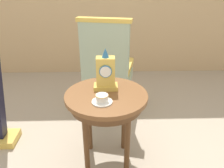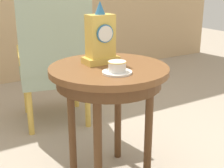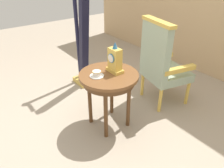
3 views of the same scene
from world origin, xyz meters
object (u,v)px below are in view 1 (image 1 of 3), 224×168
(teacup_left, at_px, (102,99))
(armchair, at_px, (107,66))
(side_table, at_px, (106,103))
(mantel_clock, at_px, (106,73))

(teacup_left, height_order, armchair, armchair)
(side_table, xyz_separation_m, armchair, (0.01, 0.83, -0.00))
(teacup_left, relative_size, mantel_clock, 0.45)
(teacup_left, distance_m, armchair, 0.97)
(side_table, relative_size, teacup_left, 4.53)
(teacup_left, bearing_deg, armchair, 87.53)
(mantel_clock, distance_m, armchair, 0.78)
(armchair, bearing_deg, side_table, -90.81)
(mantel_clock, xyz_separation_m, armchair, (0.01, 0.75, -0.22))
(armchair, bearing_deg, teacup_left, -92.47)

